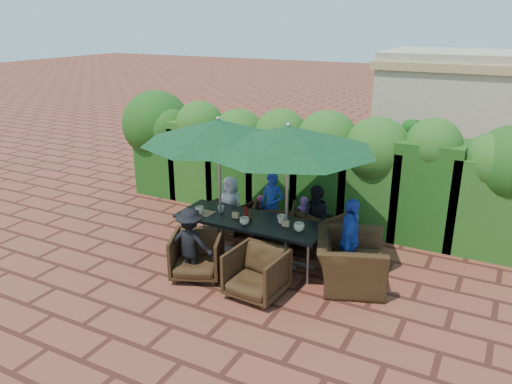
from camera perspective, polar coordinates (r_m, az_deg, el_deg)
The scene contains 32 objects.
ground at distance 8.75m, azimuth -0.76°, elevation -7.81°, with size 80.00×80.00×0.00m, color brown.
dining_table at distance 8.51m, azimuth -0.62°, elevation -3.61°, with size 2.60×0.90×0.75m.
umbrella_left at distance 8.34m, azimuth -4.31°, elevation 6.96°, with size 2.59×2.59×2.46m.
umbrella_right at distance 7.83m, azimuth 3.68°, elevation 6.16°, with size 2.82×2.82×2.46m.
chair_far_left at distance 9.83m, azimuth -2.63°, elevation -2.44°, with size 0.68×0.64×0.70m, color black.
chair_far_mid at distance 9.32m, azimuth 2.03°, elevation -3.34°, with size 0.78×0.73×0.80m, color black.
chair_far_right at distance 9.18m, azimuth 7.03°, elevation -3.97°, with size 0.75×0.70×0.77m, color black.
chair_near_left at distance 8.15m, azimuth -6.78°, elevation -6.95°, with size 0.79×0.74×0.81m, color black.
chair_near_right at distance 7.55m, azimuth 0.06°, elevation -9.03°, with size 0.79×0.74×0.81m, color black.
chair_end_right at distance 7.95m, azimuth 10.76°, elevation -6.94°, with size 1.19×0.78×1.04m, color black.
adult_far_left at distance 9.67m, azimuth -2.91°, elevation -1.45°, with size 0.56×0.33×1.13m, color silver.
adult_far_mid at distance 9.39m, azimuth 1.84°, elevation -1.58°, with size 0.46×0.38×1.29m, color #1F40AA.
adult_far_right at distance 8.95m, azimuth 7.05°, elevation -3.06°, with size 0.58×0.36×1.21m, color black.
adult_near_left at distance 8.02m, azimuth -7.48°, elevation -5.89°, with size 0.76×0.35×1.19m, color black.
adult_end_right at distance 7.97m, azimuth 10.66°, elevation -5.50°, with size 0.81×0.41×1.38m, color #1F40AA.
child_left at distance 9.66m, azimuth 0.46°, elevation -2.60°, with size 0.28×0.23×0.77m, color #EE547C.
child_right at distance 9.27m, azimuth 5.44°, elevation -3.25°, with size 0.32×0.26×0.90m, color #9650AE.
pedestrian_a at distance 11.62m, azimuth 17.04°, elevation 3.36°, with size 1.80×0.64×1.93m, color green.
pedestrian_b at distance 11.75m, azimuth 20.05°, elevation 3.08°, with size 0.90×0.55×1.88m, color #EE547C.
pedestrian_c at distance 11.65m, azimuth 26.27°, elevation 1.53°, with size 1.06×0.49×1.66m, color gray.
cup_a at distance 8.77m, azimuth -6.47°, elevation -2.05°, with size 0.16×0.16×0.12m, color beige.
cup_b at distance 8.80m, azimuth -4.01°, elevation -1.94°, with size 0.12×0.12×0.12m, color beige.
cup_c at distance 8.26m, azimuth -1.34°, elevation -3.32°, with size 0.16×0.16×0.12m, color beige.
cup_d at distance 8.32m, azimuth 2.91°, elevation -3.11°, with size 0.15×0.15×0.14m, color beige.
cup_e at distance 8.04m, azimuth 4.94°, elevation -4.01°, with size 0.17×0.17×0.14m, color beige.
ketchup_bottle at distance 8.58m, azimuth -1.18°, elevation -2.26°, with size 0.04×0.04×0.17m, color #B20C0A.
sauce_bottle at distance 8.48m, azimuth -0.62°, elevation -2.53°, with size 0.04×0.04×0.17m, color #4C230C.
serving_tray at distance 8.79m, azimuth -6.02°, elevation -2.36°, with size 0.35×0.25×0.02m, color #A2774E.
number_block_left at distance 8.54m, azimuth -2.33°, elevation -2.65°, with size 0.12×0.06×0.10m, color tan.
number_block_right at distance 8.21m, azimuth 3.43°, elevation -3.60°, with size 0.12×0.06×0.10m, color tan.
hedge_wall at distance 10.31m, azimuth 4.59°, elevation 4.11°, with size 9.10×1.60×2.40m.
building at distance 14.04m, azimuth 26.61°, elevation 7.52°, with size 6.20×3.08×3.20m.
Camera 1 is at (3.72, -6.84, 3.99)m, focal length 35.00 mm.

